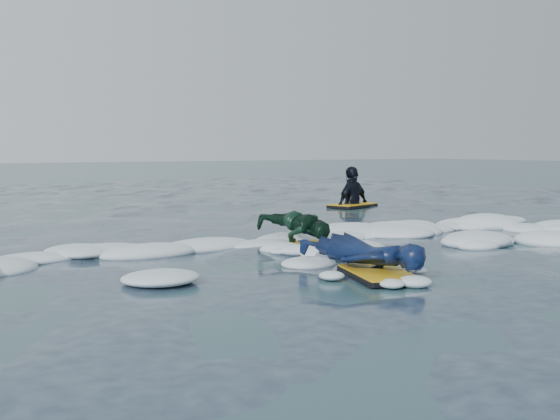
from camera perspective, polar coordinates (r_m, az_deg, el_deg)
The scene contains 5 objects.
ground at distance 8.63m, azimuth 2.82°, elevation -4.10°, with size 120.00×120.00×0.00m, color #1A353E.
foam_band at distance 9.49m, azimuth -0.72°, elevation -3.26°, with size 12.00×3.10×0.30m, color white, non-canonical shape.
prone_woman_unit at distance 7.64m, azimuth 6.96°, elevation -3.70°, with size 0.89×1.69×0.42m.
prone_child_unit at distance 9.78m, azimuth 1.58°, elevation -1.53°, with size 0.77×1.33×0.49m.
waiting_rider_unit at distance 16.31m, azimuth 5.91°, elevation 0.38°, with size 1.34×0.99×1.80m.
Camera 1 is at (-4.82, -7.02, 1.37)m, focal length 45.00 mm.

